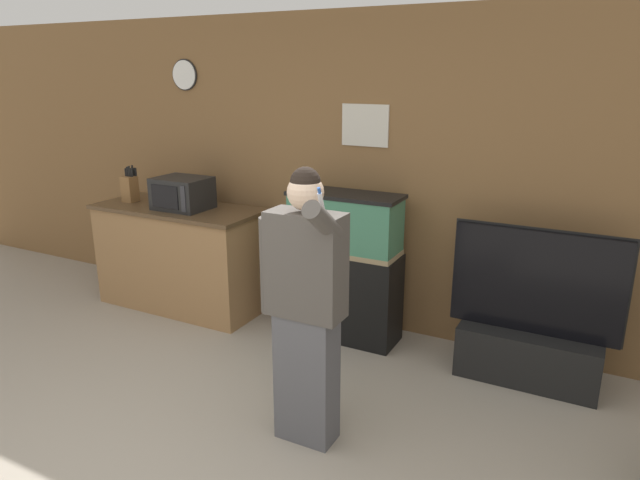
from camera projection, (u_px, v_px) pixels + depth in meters
The scene contains 7 objects.
wall_back_paneled at pixel (352, 174), 4.76m from camera, with size 10.00×0.08×2.60m.
counter_island at pixel (181, 257), 5.28m from camera, with size 1.57×0.67×0.95m.
microwave at pixel (182, 193), 5.03m from camera, with size 0.46×0.38×0.28m.
knife_block at pixel (130, 188), 5.31m from camera, with size 0.12×0.12×0.34m.
aquarium_on_stand at pixel (344, 267), 4.61m from camera, with size 0.90×0.36×1.22m.
tv_on_stand at pixel (530, 337), 4.02m from camera, with size 1.16×0.40×1.12m.
person_standing at pixel (305, 305), 3.22m from camera, with size 0.52×0.39×1.65m.
Camera 1 is at (1.94, -1.61, 2.14)m, focal length 32.00 mm.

